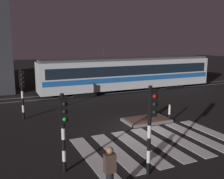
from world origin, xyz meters
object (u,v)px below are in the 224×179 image
traffic_light_corner_far_left (22,87)px  tram (129,73)px  traffic_light_corner_near_left (63,122)px  traffic_light_kerb_mid_left (151,118)px  bollard_island_edge (169,113)px  pedestrian_waiting_at_kerb (110,172)px

traffic_light_corner_far_left → tram: bearing=29.3°
traffic_light_corner_near_left → traffic_light_kerb_mid_left: bearing=-27.6°
tram → bollard_island_edge: 10.54m
tram → traffic_light_corner_far_left: bearing=-150.7°
traffic_light_kerb_mid_left → traffic_light_corner_near_left: size_ratio=1.10×
traffic_light_corner_near_left → pedestrian_waiting_at_kerb: size_ratio=1.77×
tram → bollard_island_edge: (-2.57, -10.16, -1.19)m
traffic_light_corner_far_left → traffic_light_kerb_mid_left: traffic_light_kerb_mid_left is taller
traffic_light_corner_far_left → traffic_light_kerb_mid_left: 9.82m
pedestrian_waiting_at_kerb → bollard_island_edge: pedestrian_waiting_at_kerb is taller
traffic_light_corner_far_left → tram: size_ratio=0.18×
tram → pedestrian_waiting_at_kerb: size_ratio=10.42×
tram → bollard_island_edge: tram is taller
traffic_light_corner_near_left → pedestrian_waiting_at_kerb: bearing=-67.3°
tram → traffic_light_kerb_mid_left: bearing=-115.1°
bollard_island_edge → traffic_light_corner_far_left: bearing=152.3°
pedestrian_waiting_at_kerb → traffic_light_corner_near_left: bearing=112.7°
bollard_island_edge → traffic_light_corner_near_left: bearing=-154.3°
traffic_light_kerb_mid_left → traffic_light_corner_near_left: (-2.78, 1.45, -0.21)m
traffic_light_corner_far_left → pedestrian_waiting_at_kerb: size_ratio=1.85×
traffic_light_corner_near_left → bollard_island_edge: size_ratio=2.72×
traffic_light_corner_far_left → pedestrian_waiting_at_kerb: (1.63, -9.86, -1.21)m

